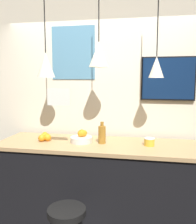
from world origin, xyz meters
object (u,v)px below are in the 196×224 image
(juice_bottle, at_px, (102,134))
(mounted_tv, at_px, (168,79))
(fruit_bowl, at_px, (82,137))
(spread_jar, at_px, (149,142))

(juice_bottle, distance_m, mounted_tv, 1.03)
(fruit_bowl, bearing_deg, mounted_tv, 23.54)
(fruit_bowl, xyz_separation_m, spread_jar, (0.75, -0.00, -0.01))
(spread_jar, bearing_deg, mounted_tv, 64.25)
(spread_jar, distance_m, mounted_tv, 0.81)
(fruit_bowl, distance_m, spread_jar, 0.75)
(fruit_bowl, bearing_deg, juice_bottle, -0.97)
(juice_bottle, relative_size, spread_jar, 2.18)
(spread_jar, bearing_deg, fruit_bowl, 179.70)
(juice_bottle, bearing_deg, spread_jar, 0.00)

